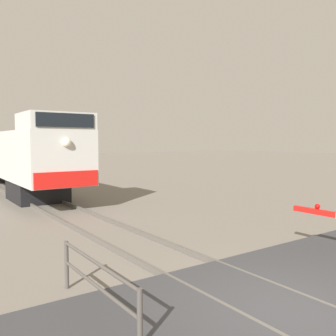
{
  "coord_description": "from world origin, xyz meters",
  "views": [
    {
      "loc": [
        -4.93,
        -3.41,
        2.89
      ],
      "look_at": [
        0.95,
        4.95,
        2.15
      ],
      "focal_mm": 38.84,
      "sensor_mm": 36.0,
      "label": 1
    }
  ],
  "objects": [
    {
      "name": "ground_plane",
      "position": [
        0.0,
        0.0,
        0.0
      ],
      "size": [
        160.0,
        160.0,
        0.0
      ],
      "primitive_type": "plane",
      "color": "slate"
    },
    {
      "name": "rail_track_left",
      "position": [
        -0.72,
        0.0,
        0.07
      ],
      "size": [
        0.08,
        80.0,
        0.15
      ],
      "primitive_type": "cube",
      "color": "#59544C",
      "rests_on": "ground_plane"
    },
    {
      "name": "rail_track_right",
      "position": [
        0.72,
        0.0,
        0.07
      ],
      "size": [
        0.08,
        80.0,
        0.15
      ],
      "primitive_type": "cube",
      "color": "#59544C",
      "rests_on": "ground_plane"
    },
    {
      "name": "road_surface",
      "position": [
        0.0,
        0.0,
        0.07
      ],
      "size": [
        36.0,
        5.33,
        0.15
      ],
      "primitive_type": "cube",
      "color": "#38383A",
      "rests_on": "ground_plane"
    },
    {
      "name": "locomotive",
      "position": [
        0.0,
        19.69,
        2.08
      ],
      "size": [
        2.71,
        19.07,
        4.07
      ],
      "color": "black",
      "rests_on": "ground_plane"
    },
    {
      "name": "guard_railing",
      "position": [
        -2.55,
        2.03,
        0.63
      ],
      "size": [
        0.08,
        2.89,
        0.95
      ],
      "color": "#4C4742",
      "rests_on": "ground_plane"
    }
  ]
}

